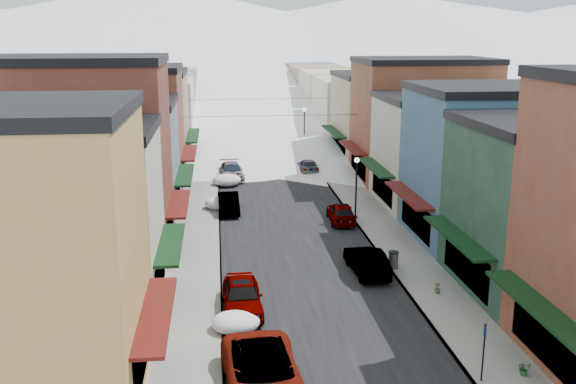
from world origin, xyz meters
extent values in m
cube|color=black|center=(0.00, 60.00, 0.01)|extent=(10.00, 160.00, 0.01)
cube|color=gray|center=(-6.60, 60.00, 0.07)|extent=(3.20, 160.00, 0.15)
cube|color=gray|center=(6.60, 60.00, 0.07)|extent=(3.20, 160.00, 0.15)
cube|color=slate|center=(-5.05, 60.00, 0.07)|extent=(0.10, 160.00, 0.15)
cube|color=slate|center=(5.05, 60.00, 0.07)|extent=(0.10, 160.00, 0.15)
cube|color=#B48B42|center=(-13.20, 4.00, 5.50)|extent=(10.00, 8.50, 11.00)
cube|color=#51120E|center=(-7.60, 4.00, 3.20)|extent=(1.20, 7.22, 0.15)
cube|color=beige|center=(-13.20, 12.50, 4.50)|extent=(10.00, 8.00, 9.00)
cube|color=black|center=(-13.20, 12.50, 9.25)|extent=(10.20, 8.20, 0.50)
cube|color=black|center=(-7.60, 12.50, 3.20)|extent=(1.20, 6.80, 0.15)
cube|color=maroon|center=(-13.70, 20.50, 6.00)|extent=(11.00, 8.00, 12.00)
cube|color=black|center=(-13.70, 20.50, 12.25)|extent=(11.20, 8.20, 0.50)
cube|color=#51120E|center=(-7.60, 20.50, 3.20)|extent=(1.20, 6.80, 0.15)
cube|color=slate|center=(-13.20, 29.00, 4.25)|extent=(10.00, 9.00, 8.50)
cube|color=black|center=(-13.20, 29.00, 8.75)|extent=(10.20, 9.20, 0.50)
cube|color=black|center=(-7.60, 29.00, 3.20)|extent=(1.20, 7.65, 0.15)
cube|color=brown|center=(-14.20, 38.00, 5.25)|extent=(12.00, 9.00, 10.50)
cube|color=black|center=(-14.20, 38.00, 10.75)|extent=(12.20, 9.20, 0.50)
cube|color=#51120E|center=(-7.60, 38.00, 3.20)|extent=(1.20, 7.65, 0.15)
cube|color=#957961|center=(-13.20, 48.00, 4.75)|extent=(10.00, 11.00, 9.50)
cube|color=black|center=(-13.20, 48.00, 9.75)|extent=(10.20, 11.20, 0.50)
cube|color=black|center=(-7.60, 48.00, 3.20)|extent=(1.20, 9.35, 0.15)
cube|color=black|center=(7.60, 3.00, 3.20)|extent=(1.20, 7.65, 0.15)
cube|color=#1B3928|center=(13.20, 12.00, 4.50)|extent=(10.00, 9.00, 9.00)
cube|color=black|center=(13.20, 12.00, 9.25)|extent=(10.20, 9.20, 0.50)
cube|color=black|center=(7.60, 12.00, 3.20)|extent=(1.20, 7.65, 0.15)
cube|color=#325571|center=(13.20, 21.00, 5.00)|extent=(10.00, 9.00, 10.00)
cube|color=black|center=(13.20, 21.00, 10.25)|extent=(10.20, 9.20, 0.50)
cube|color=#51120E|center=(7.60, 21.00, 3.20)|extent=(1.20, 7.65, 0.15)
cube|color=#C1B39B|center=(13.70, 30.00, 4.25)|extent=(11.00, 9.00, 8.50)
cube|color=black|center=(13.70, 30.00, 8.75)|extent=(11.20, 9.20, 0.50)
cube|color=black|center=(7.60, 30.00, 3.20)|extent=(1.20, 7.65, 0.15)
cube|color=brown|center=(14.20, 39.00, 5.50)|extent=(12.00, 9.00, 11.00)
cube|color=black|center=(14.20, 39.00, 11.25)|extent=(12.20, 9.20, 0.50)
cube|color=#51120E|center=(7.60, 39.00, 3.20)|extent=(1.20, 7.65, 0.15)
cube|color=tan|center=(13.20, 49.00, 4.50)|extent=(10.00, 11.00, 9.00)
cube|color=black|center=(13.20, 49.00, 9.25)|extent=(10.20, 11.20, 0.50)
cube|color=black|center=(7.60, 49.00, 3.20)|extent=(1.20, 9.35, 0.15)
cube|color=gray|center=(-12.50, 62.00, 4.00)|extent=(9.00, 13.00, 8.00)
cube|color=gray|center=(12.50, 62.00, 4.00)|extent=(9.00, 13.00, 8.00)
cube|color=gray|center=(-12.50, 76.00, 4.00)|extent=(9.00, 13.00, 8.00)
cube|color=gray|center=(12.50, 76.00, 4.00)|extent=(9.00, 13.00, 8.00)
cube|color=gray|center=(-12.50, 90.00, 4.00)|extent=(9.00, 13.00, 8.00)
cube|color=gray|center=(12.50, 90.00, 4.00)|extent=(9.00, 13.00, 8.00)
cube|color=gray|center=(-12.50, 104.00, 4.00)|extent=(9.00, 13.00, 8.00)
cube|color=gray|center=(12.50, 104.00, 4.00)|extent=(9.00, 13.00, 8.00)
cube|color=silver|center=(0.00, 225.00, 6.00)|extent=(360.00, 40.00, 12.00)
cone|color=white|center=(-30.00, 275.00, 17.00)|extent=(300.00, 300.00, 34.00)
cone|color=white|center=(70.00, 270.00, 15.00)|extent=(320.00, 320.00, 30.00)
cone|color=white|center=(170.00, 290.00, 13.00)|extent=(280.00, 280.00, 26.00)
cylinder|color=black|center=(0.00, 40.00, 6.20)|extent=(16.40, 0.04, 0.04)
cylinder|color=black|center=(0.00, 55.00, 6.20)|extent=(16.40, 0.04, 0.04)
imported|color=white|center=(-3.50, 3.00, 0.89)|extent=(3.37, 6.60, 1.78)
imported|color=#999DA1|center=(-4.01, 10.86, 0.84)|extent=(2.05, 4.95, 1.68)
imported|color=black|center=(-4.30, 29.32, 0.75)|extent=(1.73, 4.60, 1.50)
imported|color=#9C9EA4|center=(-3.77, 41.06, 0.77)|extent=(2.45, 5.41, 1.54)
imported|color=black|center=(3.50, 15.27, 0.78)|extent=(1.94, 4.84, 1.56)
imported|color=#9D9FA6|center=(4.00, 25.71, 0.76)|extent=(1.99, 4.56, 1.53)
imported|color=black|center=(3.96, 43.10, 0.66)|extent=(1.87, 4.57, 1.32)
imported|color=gray|center=(-1.15, 62.06, 0.85)|extent=(2.14, 5.04, 1.70)
imported|color=silver|center=(2.01, 62.51, 0.69)|extent=(2.39, 4.99, 1.37)
cylinder|color=black|center=(5.36, 2.79, 1.41)|extent=(0.07, 0.07, 2.52)
cube|color=#1B2E99|center=(5.36, 2.79, 2.33)|extent=(0.06, 0.34, 0.46)
cylinder|color=#515355|center=(5.20, 15.56, 0.65)|extent=(0.57, 0.57, 0.99)
cylinder|color=black|center=(5.20, 15.56, 1.16)|extent=(0.62, 0.62, 0.07)
cylinder|color=black|center=(5.20, 26.21, 0.20)|extent=(0.32, 0.32, 0.11)
cylinder|color=black|center=(5.20, 26.21, 2.30)|extent=(0.13, 0.13, 4.30)
sphere|color=white|center=(5.20, 26.21, 4.61)|extent=(0.39, 0.39, 0.39)
cylinder|color=black|center=(5.20, 55.00, 0.21)|extent=(0.34, 0.34, 0.11)
cylinder|color=black|center=(5.20, 55.00, 2.44)|extent=(0.14, 0.14, 4.59)
sphere|color=white|center=(5.20, 55.00, 4.91)|extent=(0.41, 0.41, 0.41)
imported|color=#285A2C|center=(7.27, 3.03, 0.44)|extent=(0.54, 0.48, 0.58)
imported|color=#3B612C|center=(6.57, 11.66, 0.43)|extent=(0.38, 0.38, 0.57)
ellipsoid|color=white|center=(-4.40, 8.56, 0.49)|extent=(2.32, 1.96, 0.98)
ellipsoid|color=white|center=(-4.20, 9.76, 0.25)|extent=(0.99, 0.89, 0.50)
ellipsoid|color=white|center=(-4.90, 30.15, 0.54)|extent=(2.56, 2.17, 1.08)
ellipsoid|color=white|center=(-4.70, 31.35, 0.27)|extent=(1.10, 0.99, 0.55)
ellipsoid|color=white|center=(-4.30, 38.15, 0.56)|extent=(2.63, 2.23, 1.11)
ellipsoid|color=white|center=(-4.10, 39.35, 0.28)|extent=(1.12, 1.01, 0.56)
camera|label=1|loc=(-5.02, -19.53, 13.97)|focal=40.00mm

